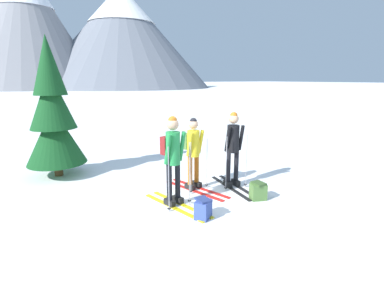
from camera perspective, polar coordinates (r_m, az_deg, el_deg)
ground_plane at (r=6.64m, az=-0.14°, el=-9.71°), size 400.00×400.00×0.00m
skier_in_green at (r=5.80m, az=-3.76°, el=-2.26°), size 0.70×1.78×1.82m
skier_in_yellow at (r=6.68m, az=0.19°, el=-1.17°), size 0.78×1.77×1.67m
skier_in_black at (r=6.88m, az=8.00°, el=-0.43°), size 0.61×1.71×1.78m
pine_tree_near at (r=8.29m, az=-25.45°, el=5.28°), size 1.48×1.48×3.58m
backpack_on_snow_front at (r=5.52m, az=2.20°, el=-12.43°), size 0.40×0.38×0.38m
backpack_on_snow_beside at (r=6.46m, az=12.75°, el=-8.91°), size 0.38×0.33×0.38m
mountain_ridge_distant at (r=86.13m, az=-26.47°, el=18.45°), size 91.30×52.04×29.92m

